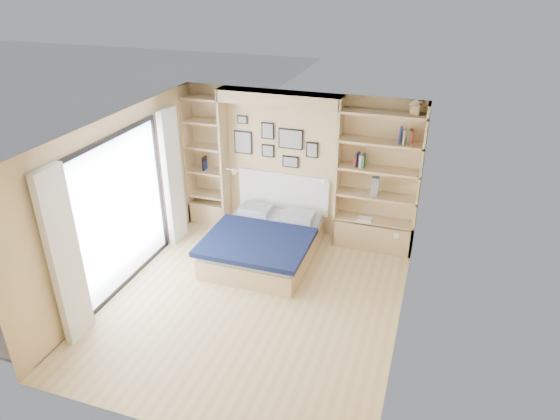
% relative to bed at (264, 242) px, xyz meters
% --- Properties ---
extents(ground, '(4.50, 4.50, 0.00)m').
position_rel_bed_xyz_m(ground, '(0.27, -1.22, -0.27)').
color(ground, '#D2B97C').
rests_on(ground, ground).
extents(room_shell, '(4.50, 4.50, 4.50)m').
position_rel_bed_xyz_m(room_shell, '(-0.11, 0.30, 0.81)').
color(room_shell, '#D2B481').
rests_on(room_shell, ground).
extents(bed, '(1.62, 2.02, 1.07)m').
position_rel_bed_xyz_m(bed, '(0.00, 0.00, 0.00)').
color(bed, tan).
rests_on(bed, ground).
extents(photo_gallery, '(1.48, 0.02, 0.82)m').
position_rel_bed_xyz_m(photo_gallery, '(-0.18, 1.00, 1.34)').
color(photo_gallery, black).
rests_on(photo_gallery, ground).
extents(reading_lamps, '(1.92, 0.12, 0.15)m').
position_rel_bed_xyz_m(reading_lamps, '(-0.03, 0.78, 0.84)').
color(reading_lamps, silver).
rests_on(reading_lamps, ground).
extents(shelf_decor, '(3.58, 0.23, 2.03)m').
position_rel_bed_xyz_m(shelf_decor, '(1.50, 0.84, 1.44)').
color(shelf_decor, '#A51E1E').
rests_on(shelf_decor, ground).
extents(deck, '(3.20, 4.00, 0.05)m').
position_rel_bed_xyz_m(deck, '(-3.33, -1.22, -0.27)').
color(deck, '#716153').
rests_on(deck, ground).
extents(deck_chair, '(0.51, 0.74, 0.69)m').
position_rel_bed_xyz_m(deck_chair, '(-2.68, -1.49, 0.06)').
color(deck_chair, tan).
rests_on(deck_chair, ground).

